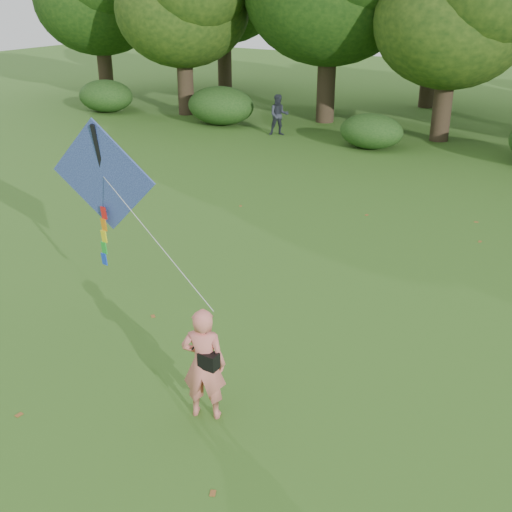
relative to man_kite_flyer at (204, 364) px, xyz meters
The scene contains 7 objects.
ground 1.48m from the man_kite_flyer, 120.30° to the left, with size 100.00×100.00×0.00m, color #265114.
man_kite_flyer is the anchor object (origin of this frame).
bystander_left 20.32m from the man_kite_flyer, 116.41° to the left, with size 0.88×0.68×1.81m, color #2B2F39.
crossbody_bag 0.17m from the man_kite_flyer, 14.61° to the right, with size 0.43×0.20×0.74m.
flying_kite 4.60m from the man_kite_flyer, 152.85° to the left, with size 5.16×2.29×3.13m.
shrub_band 18.62m from the man_kite_flyer, 93.98° to the left, with size 39.15×3.22×1.88m.
fallen_leaves 4.49m from the man_kite_flyer, 108.92° to the left, with size 10.52×13.90×0.01m.
Camera 1 is at (5.72, -7.79, 6.47)m, focal length 45.00 mm.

